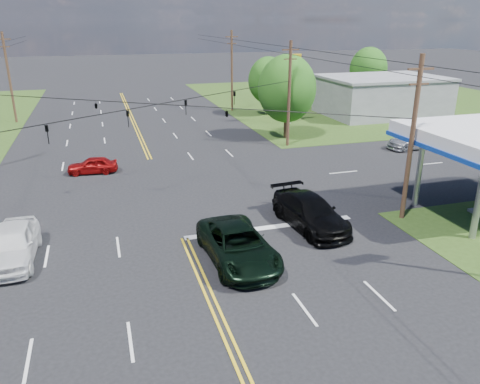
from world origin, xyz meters
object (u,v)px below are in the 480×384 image
object	(u,v)px
pole_right_far	(232,70)
pickup_dkgreen	(238,245)
tree_right_b	(268,80)
pickup_white	(12,244)
pole_left_far	(9,77)
pole_se	(412,138)
pole_ne	(289,93)
retail_ne	(381,97)
tree_right_a	(287,89)
tree_far_r	(368,69)
suv_black	(310,212)

from	to	relation	value
pole_right_far	pickup_dkgreen	bearing A→B (deg)	-105.56
tree_right_b	pickup_white	xyz separation A→B (m)	(-24.95, -32.04, -3.31)
pole_left_far	tree_right_b	world-z (taller)	pole_left_far
pole_right_far	pole_se	bearing A→B (deg)	-90.00
pickup_white	pickup_dkgreen	bearing A→B (deg)	-15.34
pole_ne	pole_left_far	world-z (taller)	pole_left_far
retail_ne	tree_right_b	bearing A→B (deg)	163.50
pickup_dkgreen	tree_right_a	bearing A→B (deg)	60.71
tree_right_a	pole_left_far	bearing A→B (deg)	149.35
pole_ne	tree_right_b	xyz separation A→B (m)	(3.50, 15.00, -0.70)
tree_far_r	pickup_dkgreen	xyz separation A→B (m)	(-31.93, -41.25, -3.67)
retail_ne	suv_black	xyz separation A→B (m)	(-22.82, -28.50, -1.31)
pole_se	pole_ne	size ratio (longest dim) A/B	1.00
pole_left_far	retail_ne	bearing A→B (deg)	-10.54
pole_se	pole_right_far	xyz separation A→B (m)	(0.00, 37.00, 0.25)
tree_far_r	pickup_white	xyz separation A→B (m)	(-42.45, -38.04, -3.63)
retail_ne	tree_right_a	size ratio (longest dim) A/B	1.71
retail_ne	tree_right_b	world-z (taller)	tree_right_b
tree_far_r	suv_black	world-z (taller)	tree_far_r
pole_se	tree_right_b	distance (m)	33.19
pickup_dkgreen	suv_black	bearing A→B (deg)	26.13
retail_ne	tree_far_r	bearing A→B (deg)	68.20
tree_right_b	pickup_dkgreen	xyz separation A→B (m)	(-14.43, -35.25, -3.35)
pole_left_far	tree_far_r	world-z (taller)	pole_left_far
tree_far_r	pickup_dkgreen	bearing A→B (deg)	-127.74
tree_right_b	pole_right_far	bearing A→B (deg)	131.19
pole_ne	tree_right_b	bearing A→B (deg)	76.87
pole_ne	pole_left_far	bearing A→B (deg)	143.84
pole_right_far	pickup_dkgreen	size ratio (longest dim) A/B	1.60
pole_se	pole_right_far	bearing A→B (deg)	90.00
pole_left_far	tree_right_a	distance (m)	31.39
retail_ne	tree_far_r	distance (m)	11.02
pole_right_far	pickup_dkgreen	world-z (taller)	pole_right_far
tree_far_r	suv_black	size ratio (longest dim) A/B	1.24
pole_ne	pole_right_far	world-z (taller)	pole_right_far
retail_ne	pole_se	size ratio (longest dim) A/B	1.47
pole_ne	pickup_dkgreen	size ratio (longest dim) A/B	1.52
pole_right_far	tree_right_b	distance (m)	5.40
retail_ne	pickup_white	size ratio (longest dim) A/B	2.62
tree_far_r	suv_black	distance (m)	47.06
retail_ne	pole_right_far	world-z (taller)	pole_right_far
tree_right_b	pickup_white	size ratio (longest dim) A/B	1.33
pole_left_far	pole_right_far	size ratio (longest dim) A/B	1.00
tree_right_b	suv_black	xyz separation A→B (m)	(-9.32, -32.50, -3.33)
tree_right_a	pickup_white	distance (m)	30.35
pole_left_far	suv_black	size ratio (longest dim) A/B	1.63
retail_ne	tree_far_r	xyz separation A→B (m)	(4.00, 10.00, 2.34)
tree_right_a	tree_far_r	distance (m)	26.91
pole_se	pole_ne	xyz separation A→B (m)	(0.00, 18.00, 0.00)
pickup_dkgreen	pole_left_far	bearing A→B (deg)	108.88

